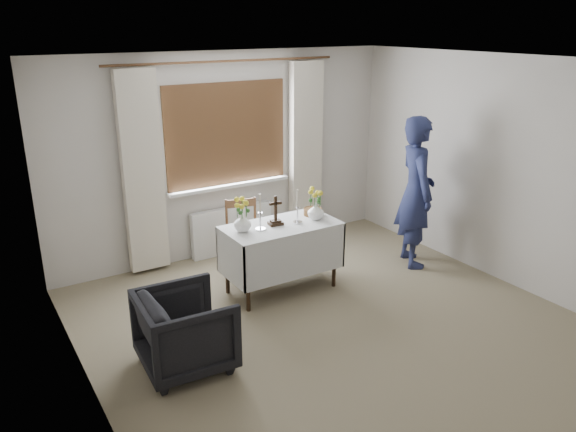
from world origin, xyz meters
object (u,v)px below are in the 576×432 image
object	(u,v)px
armchair	(186,330)
flower_vase_right	(316,211)
altar_table	(281,258)
person	(416,192)
wooden_cross	(275,211)
wooden_chair	(245,238)
flower_vase_left	(243,222)

from	to	relation	value
armchair	flower_vase_right	distance (m)	2.08
altar_table	person	world-z (taller)	person
altar_table	flower_vase_right	xyz separation A→B (m)	(0.42, -0.04, 0.47)
wooden_cross	flower_vase_right	xyz separation A→B (m)	(0.47, -0.07, -0.07)
altar_table	wooden_chair	distance (m)	0.63
person	wooden_cross	world-z (taller)	person
person	flower_vase_right	distance (m)	1.33
wooden_chair	armchair	xyz separation A→B (m)	(-1.32, -1.43, -0.09)
wooden_chair	person	size ratio (longest dim) A/B	0.48
armchair	wooden_cross	world-z (taller)	wooden_cross
person	flower_vase_right	xyz separation A→B (m)	(-1.32, 0.17, -0.05)
flower_vase_left	flower_vase_right	size ratio (longest dim) A/B	1.02
altar_table	armchair	size ratio (longest dim) A/B	1.64
wooden_cross	altar_table	bearing A→B (deg)	-24.24
flower_vase_left	flower_vase_right	distance (m)	0.86
person	wooden_cross	bearing A→B (deg)	106.13
wooden_cross	wooden_chair	bearing A→B (deg)	105.61
wooden_chair	wooden_cross	bearing A→B (deg)	-68.14
wooden_chair	altar_table	bearing A→B (deg)	-63.99
armchair	person	distance (m)	3.29
altar_table	wooden_chair	size ratio (longest dim) A/B	1.43
wooden_cross	flower_vase_left	world-z (taller)	wooden_cross
person	altar_table	bearing A→B (deg)	106.94
altar_table	wooden_cross	distance (m)	0.54
flower_vase_right	flower_vase_left	bearing A→B (deg)	173.83
altar_table	flower_vase_left	distance (m)	0.65
wooden_cross	flower_vase_left	bearing A→B (deg)	-174.61
person	flower_vase_right	size ratio (longest dim) A/B	9.76
armchair	wooden_cross	distance (m)	1.73
altar_table	flower_vase_left	size ratio (longest dim) A/B	6.56
altar_table	armchair	bearing A→B (deg)	-150.43
armchair	wooden_cross	size ratio (longest dim) A/B	2.35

